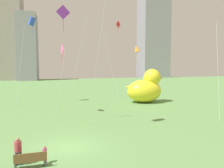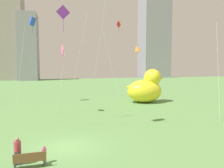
# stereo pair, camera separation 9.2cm
# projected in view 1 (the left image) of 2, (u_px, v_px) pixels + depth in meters

# --- Properties ---
(ground_plane) EXTENTS (140.00, 140.00, 0.00)m
(ground_plane) POSITION_uv_depth(u_px,v_px,m) (68.00, 147.00, 15.54)
(ground_plane) COLOR #5E8D4D
(park_bench) EXTENTS (1.72, 0.55, 0.90)m
(park_bench) POSITION_uv_depth(u_px,v_px,m) (31.00, 160.00, 12.38)
(park_bench) COLOR brown
(park_bench) RESTS_ON ground
(person_adult) EXTENTS (0.39, 0.39, 1.58)m
(person_adult) POSITION_uv_depth(u_px,v_px,m) (18.00, 150.00, 12.75)
(person_adult) COLOR #38476B
(person_adult) RESTS_ON ground
(person_child) EXTENTS (0.25, 0.25, 1.03)m
(person_child) POSITION_uv_depth(u_px,v_px,m) (45.00, 154.00, 13.00)
(person_child) COLOR silver
(person_child) RESTS_ON ground
(giant_inflatable_duck) EXTENTS (5.86, 3.76, 4.86)m
(giant_inflatable_duck) POSITION_uv_depth(u_px,v_px,m) (145.00, 88.00, 33.22)
(giant_inflatable_duck) COLOR yellow
(giant_inflatable_duck) RESTS_ON ground
(city_skyline) EXTENTS (63.63, 15.19, 37.79)m
(city_skyline) POSITION_uv_depth(u_px,v_px,m) (91.00, 35.00, 85.61)
(city_skyline) COLOR #9E938C
(city_skyline) RESTS_ON ground
(kite_blue) EXTENTS (2.80, 3.48, 11.97)m
(kite_blue) POSITION_uv_depth(u_px,v_px,m) (32.00, 22.00, 30.84)
(kite_blue) COLOR silver
(kite_blue) RESTS_ON ground
(kite_orange) EXTENTS (2.79, 2.52, 9.06)m
(kite_orange) POSITION_uv_depth(u_px,v_px,m) (136.00, 49.00, 42.04)
(kite_orange) COLOR silver
(kite_orange) RESTS_ON ground
(kite_purple) EXTENTS (2.80, 2.35, 10.88)m
(kite_purple) POSITION_uv_depth(u_px,v_px,m) (64.00, 17.00, 20.60)
(kite_purple) COLOR silver
(kite_purple) RESTS_ON ground
(kite_red) EXTENTS (3.34, 3.53, 12.97)m
(kite_red) POSITION_uv_depth(u_px,v_px,m) (117.00, 28.00, 39.09)
(kite_red) COLOR silver
(kite_red) RESTS_ON ground
(kite_pink) EXTENTS (1.16, 1.45, 7.75)m
(kite_pink) POSITION_uv_depth(u_px,v_px,m) (62.00, 52.00, 24.75)
(kite_pink) COLOR silver
(kite_pink) RESTS_ON ground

